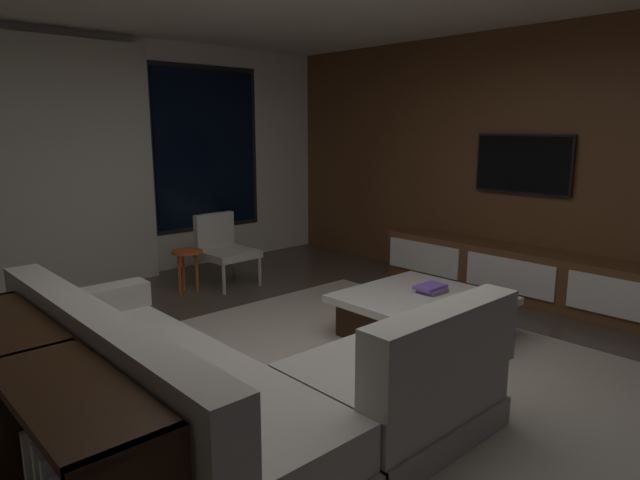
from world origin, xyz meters
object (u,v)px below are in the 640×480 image
at_px(coffee_table, 422,316).
at_px(mounted_tv, 523,164).
at_px(book_stack_on_coffee_table, 431,289).
at_px(sectional_couch, 224,389).
at_px(media_console, 524,276).
at_px(side_stool, 187,258).
at_px(console_table_behind_couch, 38,418).
at_px(accent_chair_near_window, 223,246).

relative_size(coffee_table, mounted_tv, 1.13).
bearing_deg(book_stack_on_coffee_table, sectional_couch, -174.80).
bearing_deg(mounted_tv, book_stack_on_coffee_table, -175.69).
xyz_separation_m(sectional_couch, book_stack_on_coffee_table, (2.17, 0.20, 0.10)).
bearing_deg(book_stack_on_coffee_table, media_console, -2.91).
relative_size(sectional_couch, side_stool, 5.43).
distance_m(sectional_couch, book_stack_on_coffee_table, 2.18).
relative_size(sectional_couch, media_console, 0.81).
bearing_deg(side_stool, book_stack_on_coffee_table, -69.43).
bearing_deg(book_stack_on_coffee_table, console_table_behind_couch, -178.73).
height_order(sectional_couch, side_stool, sectional_couch).
bearing_deg(mounted_tv, sectional_couch, -175.18).
xyz_separation_m(sectional_couch, console_table_behind_couch, (-0.91, 0.13, 0.12)).
xyz_separation_m(accent_chair_near_window, media_console, (1.90, -2.55, -0.18)).
height_order(book_stack_on_coffee_table, accent_chair_near_window, accent_chair_near_window).
height_order(sectional_couch, accent_chair_near_window, sectional_couch).
relative_size(coffee_table, console_table_behind_couch, 0.55).
xyz_separation_m(coffee_table, side_stool, (-0.77, 2.45, 0.19)).
bearing_deg(sectional_couch, media_console, 1.94).
bearing_deg(side_stool, sectional_couch, -115.46).
bearing_deg(console_table_behind_couch, media_console, -0.08).
height_order(sectional_couch, book_stack_on_coffee_table, sectional_couch).
distance_m(coffee_table, accent_chair_near_window, 2.52).
bearing_deg(book_stack_on_coffee_table, side_stool, 110.57).
height_order(sectional_couch, media_console, sectional_couch).
distance_m(media_console, console_table_behind_couch, 4.54).
height_order(mounted_tv, console_table_behind_couch, mounted_tv).
height_order(media_console, console_table_behind_couch, console_table_behind_couch).
distance_m(coffee_table, book_stack_on_coffee_table, 0.25).
distance_m(side_stool, mounted_tv, 3.58).
bearing_deg(coffee_table, console_table_behind_couch, -178.96).
height_order(side_stool, console_table_behind_couch, console_table_behind_couch).
relative_size(book_stack_on_coffee_table, console_table_behind_couch, 0.13).
xyz_separation_m(book_stack_on_coffee_table, mounted_tv, (1.64, 0.12, 0.96)).
bearing_deg(media_console, console_table_behind_couch, 179.92).
bearing_deg(media_console, accent_chair_near_window, 126.79).
height_order(accent_chair_near_window, console_table_behind_couch, accent_chair_near_window).
relative_size(accent_chair_near_window, side_stool, 1.70).
distance_m(book_stack_on_coffee_table, media_console, 1.47).
height_order(sectional_couch, coffee_table, sectional_couch).
xyz_separation_m(book_stack_on_coffee_table, side_stool, (-0.91, 2.43, -0.02)).
bearing_deg(media_console, coffee_table, 177.87).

